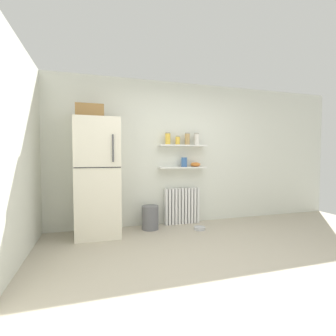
{
  "coord_description": "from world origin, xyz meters",
  "views": [
    {
      "loc": [
        -1.39,
        -2.33,
        1.24
      ],
      "look_at": [
        -0.2,
        1.6,
        1.05
      ],
      "focal_mm": 26.31,
      "sensor_mm": 36.0,
      "label": 1
    }
  ],
  "objects": [
    {
      "name": "vase",
      "position": [
        0.19,
        1.89,
        1.14
      ],
      "size": [
        0.11,
        0.11,
        0.17
      ],
      "primitive_type": "cylinder",
      "color": "#38609E",
      "rests_on": "wall_shelf_lower"
    },
    {
      "name": "shelf_bowl",
      "position": [
        0.42,
        1.89,
        1.09
      ],
      "size": [
        0.18,
        0.18,
        0.08
      ],
      "primitive_type": "ellipsoid",
      "color": "orange",
      "rests_on": "wall_shelf_lower"
    },
    {
      "name": "wall_shelf_lower",
      "position": [
        0.16,
        1.89,
        1.04
      ],
      "size": [
        0.89,
        0.22,
        0.02
      ],
      "primitive_type": "cube",
      "color": "white"
    },
    {
      "name": "refrigerator",
      "position": [
        -1.34,
        1.67,
        0.96
      ],
      "size": [
        0.67,
        0.69,
        2.02
      ],
      "color": "silver",
      "rests_on": "ground_plane"
    },
    {
      "name": "side_wall_left",
      "position": [
        -2.25,
        0.6,
        1.3
      ],
      "size": [
        0.1,
        4.8,
        2.6
      ],
      "primitive_type": "cube",
      "color": "silver",
      "rests_on": "ground_plane"
    },
    {
      "name": "ground_plane",
      "position": [
        0.0,
        0.5,
        0.0
      ],
      "size": [
        7.04,
        7.04,
        0.0
      ],
      "primitive_type": "plane",
      "color": "#B2A893"
    },
    {
      "name": "storage_jar_1",
      "position": [
        0.07,
        1.89,
        1.53
      ],
      "size": [
        0.08,
        0.08,
        0.16
      ],
      "color": "yellow",
      "rests_on": "wall_shelf_upper"
    },
    {
      "name": "pet_food_bowl",
      "position": [
        0.32,
        1.46,
        0.03
      ],
      "size": [
        0.19,
        0.19,
        0.05
      ],
      "primitive_type": "cylinder",
      "color": "#B7B7BC",
      "rests_on": "ground_plane"
    },
    {
      "name": "storage_jar_3",
      "position": [
        0.44,
        1.89,
        1.56
      ],
      "size": [
        0.1,
        0.1,
        0.22
      ],
      "color": "silver",
      "rests_on": "wall_shelf_upper"
    },
    {
      "name": "radiator",
      "position": [
        0.16,
        1.92,
        0.33
      ],
      "size": [
        0.66,
        0.12,
        0.66
      ],
      "color": "white",
      "rests_on": "ground_plane"
    },
    {
      "name": "wall_shelf_upper",
      "position": [
        0.16,
        1.89,
        1.44
      ],
      "size": [
        0.89,
        0.22,
        0.02
      ],
      "primitive_type": "cube",
      "color": "white"
    },
    {
      "name": "storage_jar_2",
      "position": [
        0.25,
        1.89,
        1.56
      ],
      "size": [
        0.09,
        0.09,
        0.22
      ],
      "color": "tan",
      "rests_on": "wall_shelf_upper"
    },
    {
      "name": "trash_bin",
      "position": [
        -0.48,
        1.73,
        0.2
      ],
      "size": [
        0.28,
        0.28,
        0.4
      ],
      "primitive_type": "cylinder",
      "color": "slate",
      "rests_on": "ground_plane"
    },
    {
      "name": "storage_jar_0",
      "position": [
        -0.12,
        1.89,
        1.56
      ],
      "size": [
        0.09,
        0.09,
        0.22
      ],
      "color": "yellow",
      "rests_on": "wall_shelf_upper"
    },
    {
      "name": "back_wall",
      "position": [
        0.0,
        2.05,
        1.3
      ],
      "size": [
        7.04,
        0.1,
        2.6
      ],
      "primitive_type": "cube",
      "color": "silver",
      "rests_on": "ground_plane"
    }
  ]
}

